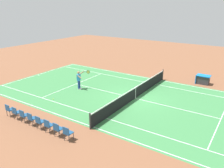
% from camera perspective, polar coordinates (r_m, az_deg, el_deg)
% --- Properties ---
extents(ground_plane, '(60.00, 60.00, 0.00)m').
position_cam_1_polar(ground_plane, '(18.55, 5.83, -3.57)').
color(ground_plane, brown).
extents(court_slab, '(24.20, 11.40, 0.00)m').
position_cam_1_polar(court_slab, '(18.55, 5.83, -3.57)').
color(court_slab, '#387A42').
rests_on(court_slab, ground_plane).
extents(court_line_markings, '(23.85, 11.05, 0.01)m').
position_cam_1_polar(court_line_markings, '(18.55, 5.83, -3.56)').
color(court_line_markings, white).
rests_on(court_line_markings, ground_plane).
extents(tennis_net, '(0.10, 11.70, 1.08)m').
position_cam_1_polar(tennis_net, '(18.37, 5.88, -2.16)').
color(tennis_net, '#2D2D33').
rests_on(tennis_net, ground_plane).
extents(tennis_player_near, '(0.93, 0.93, 1.70)m').
position_cam_1_polar(tennis_player_near, '(20.37, -8.20, 1.21)').
color(tennis_player_near, navy).
rests_on(tennis_player_near, ground_plane).
extents(tennis_ball, '(0.07, 0.07, 0.07)m').
position_cam_1_polar(tennis_ball, '(18.82, -14.49, -3.67)').
color(tennis_ball, '#CCE01E').
rests_on(tennis_ball, ground_plane).
extents(spectator_chair_0, '(0.44, 0.44, 0.88)m').
position_cam_1_polar(spectator_chair_0, '(13.02, -11.07, -11.80)').
color(spectator_chair_0, '#38383D').
rests_on(spectator_chair_0, ground_plane).
extents(spectator_chair_1, '(0.44, 0.44, 0.88)m').
position_cam_1_polar(spectator_chair_1, '(13.51, -13.43, -10.77)').
color(spectator_chair_1, '#38383D').
rests_on(spectator_chair_1, ground_plane).
extents(spectator_chair_2, '(0.44, 0.44, 0.88)m').
position_cam_1_polar(spectator_chair_2, '(14.02, -15.62, -9.80)').
color(spectator_chair_2, '#38383D').
rests_on(spectator_chair_2, ground_plane).
extents(spectator_chair_3, '(0.44, 0.44, 0.88)m').
position_cam_1_polar(spectator_chair_3, '(14.55, -17.64, -8.89)').
color(spectator_chair_3, '#38383D').
rests_on(spectator_chair_3, ground_plane).
extents(spectator_chair_4, '(0.44, 0.44, 0.88)m').
position_cam_1_polar(spectator_chair_4, '(15.11, -19.50, -8.03)').
color(spectator_chair_4, '#38383D').
rests_on(spectator_chair_4, ground_plane).
extents(spectator_chair_5, '(0.44, 0.44, 0.88)m').
position_cam_1_polar(spectator_chair_5, '(15.68, -21.22, -7.23)').
color(spectator_chair_5, '#38383D').
rests_on(spectator_chair_5, ground_plane).
extents(spectator_chair_6, '(0.44, 0.44, 0.88)m').
position_cam_1_polar(spectator_chair_6, '(16.26, -22.82, -6.48)').
color(spectator_chair_6, '#38383D').
rests_on(spectator_chair_6, ground_plane).
extents(spectator_chair_7, '(0.44, 0.44, 0.88)m').
position_cam_1_polar(spectator_chair_7, '(16.86, -24.30, -5.77)').
color(spectator_chair_7, '#38383D').
rests_on(spectator_chair_7, ground_plane).
extents(equipment_cart_tarped, '(1.25, 0.84, 0.85)m').
position_cam_1_polar(equipment_cart_tarped, '(23.34, 21.72, 1.08)').
color(equipment_cart_tarped, '#2D2D33').
rests_on(equipment_cart_tarped, ground_plane).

